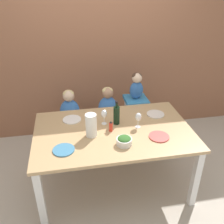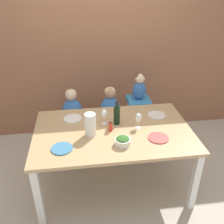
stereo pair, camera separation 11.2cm
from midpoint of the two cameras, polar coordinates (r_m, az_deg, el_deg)
ground_plane at (r=3.24m, az=1.23°, el=-15.77°), size 14.00×14.00×0.00m
wall_back at (r=3.72m, az=-1.77°, el=14.47°), size 10.00×0.06×2.70m
dining_table at (r=2.80m, az=1.38°, el=-5.64°), size 1.72×1.08×0.78m
chair_far_left at (r=3.61m, az=-7.86°, el=-3.26°), size 0.37×0.38×0.45m
chair_far_center at (r=3.64m, az=0.48°, el=-2.69°), size 0.37×0.38×0.45m
chair_right_highchair at (r=3.61m, az=6.86°, el=0.45°), size 0.32×0.33×0.75m
person_child_left at (r=3.46m, az=-8.20°, el=1.17°), size 0.27×0.19×0.49m
person_child_center at (r=3.48m, az=0.50°, el=1.73°), size 0.27×0.19×0.49m
person_baby_right at (r=3.45m, az=7.22°, el=6.02°), size 0.19×0.14×0.37m
wine_bottle at (r=2.80m, az=2.24°, el=-0.66°), size 0.07×0.07×0.29m
paper_towel_roll at (r=2.60m, az=-3.75°, el=-2.95°), size 0.12×0.12×0.25m
wine_glass_near at (r=2.74m, az=7.21°, el=-1.35°), size 0.07×0.07×0.18m
wine_glass_far at (r=2.80m, az=-0.64°, el=-0.44°), size 0.07×0.07×0.18m
salad_bowl_large at (r=2.50m, az=3.73°, el=-6.62°), size 0.16×0.16×0.09m
dinner_plate_front_left at (r=2.50m, az=-10.11°, el=-8.21°), size 0.21×0.21×0.01m
dinner_plate_back_left at (r=2.97m, az=-7.90°, el=-1.51°), size 0.21×0.21×0.01m
dinner_plate_back_right at (r=3.07m, az=11.23°, el=-0.72°), size 0.21×0.21×0.01m
dinner_plate_front_right at (r=2.66m, az=11.74°, el=-5.81°), size 0.21×0.21×0.01m
condiment_bottle_hot_sauce at (r=2.70m, az=0.82°, el=-3.31°), size 0.04×0.04×0.12m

